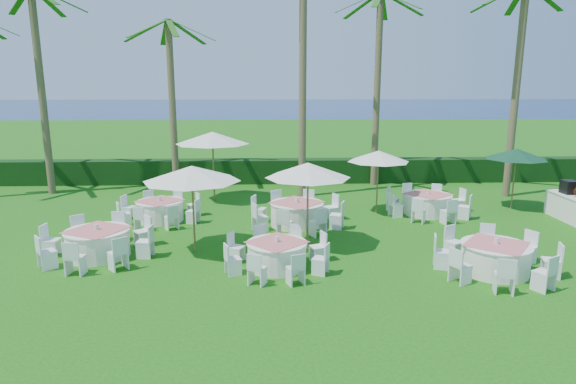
% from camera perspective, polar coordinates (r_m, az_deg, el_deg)
% --- Properties ---
extents(ground, '(120.00, 120.00, 0.00)m').
position_cam_1_polar(ground, '(13.33, 3.54, -8.94)').
color(ground, '#125D10').
rests_on(ground, ground).
extents(hedge, '(34.00, 1.00, 1.20)m').
position_cam_1_polar(hedge, '(24.76, 0.82, 2.53)').
color(hedge, black).
rests_on(hedge, ground).
extents(ocean, '(260.00, 260.00, 0.00)m').
position_cam_1_polar(ocean, '(114.46, -1.57, 9.98)').
color(ocean, '#061041').
rests_on(ocean, ground).
extents(banquet_table_a, '(3.23, 3.23, 0.97)m').
position_cam_1_polar(banquet_table_a, '(15.07, -21.61, -5.56)').
color(banquet_table_a, white).
rests_on(banquet_table_a, ground).
extents(banquet_table_b, '(2.83, 2.83, 0.89)m').
position_cam_1_polar(banquet_table_b, '(13.21, -1.32, -7.36)').
color(banquet_table_b, white).
rests_on(banquet_table_b, ground).
extents(banquet_table_c, '(3.13, 3.13, 0.95)m').
position_cam_1_polar(banquet_table_c, '(13.99, 23.34, -7.12)').
color(banquet_table_c, white).
rests_on(banquet_table_c, ground).
extents(banquet_table_d, '(3.00, 3.00, 0.92)m').
position_cam_1_polar(banquet_table_d, '(18.31, -14.91, -2.08)').
color(banquet_table_d, white).
rests_on(banquet_table_d, ground).
extents(banquet_table_e, '(3.29, 3.29, 1.00)m').
position_cam_1_polar(banquet_table_e, '(17.11, 1.06, -2.52)').
color(banquet_table_e, white).
rests_on(banquet_table_e, ground).
extents(banquet_table_f, '(3.17, 3.17, 0.96)m').
position_cam_1_polar(banquet_table_f, '(19.35, 16.20, -1.32)').
color(banquet_table_f, white).
rests_on(banquet_table_f, ground).
extents(umbrella_a, '(2.85, 2.85, 2.61)m').
position_cam_1_polar(umbrella_a, '(14.21, -11.33, 2.15)').
color(umbrella_a, brown).
rests_on(umbrella_a, ground).
extents(umbrella_b, '(2.59, 2.59, 2.62)m').
position_cam_1_polar(umbrella_b, '(14.42, 2.38, 2.60)').
color(umbrella_b, brown).
rests_on(umbrella_b, ground).
extents(umbrella_c, '(3.14, 3.14, 2.98)m').
position_cam_1_polar(umbrella_c, '(20.71, -8.94, 6.35)').
color(umbrella_c, brown).
rests_on(umbrella_c, ground).
extents(umbrella_d, '(2.37, 2.37, 2.46)m').
position_cam_1_polar(umbrella_d, '(18.69, 10.67, 4.19)').
color(umbrella_d, brown).
rests_on(umbrella_d, ground).
extents(umbrella_green, '(2.36, 2.36, 2.45)m').
position_cam_1_polar(umbrella_green, '(21.12, 25.45, 4.09)').
color(umbrella_green, brown).
rests_on(umbrella_green, ground).
extents(palm_a, '(4.26, 4.37, 9.04)m').
position_cam_1_polar(palm_a, '(24.36, -27.25, 11.38)').
color(palm_a, brown).
rests_on(palm_a, ground).
extents(palm_b, '(4.37, 4.24, 7.89)m').
position_cam_1_polar(palm_b, '(23.90, -13.59, 10.96)').
color(palm_b, brown).
rests_on(palm_b, ground).
extents(palm_c, '(4.25, 4.37, 11.39)m').
position_cam_1_polar(palm_c, '(21.22, 1.78, 15.99)').
color(palm_c, brown).
rests_on(palm_c, ground).
extents(palm_d, '(4.37, 4.24, 9.15)m').
position_cam_1_polar(palm_d, '(24.23, 10.55, 12.65)').
color(palm_d, brown).
rests_on(palm_d, ground).
extents(palm_e, '(4.20, 4.39, 9.04)m').
position_cam_1_polar(palm_e, '(23.41, 25.47, 11.56)').
color(palm_e, brown).
rests_on(palm_e, ground).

